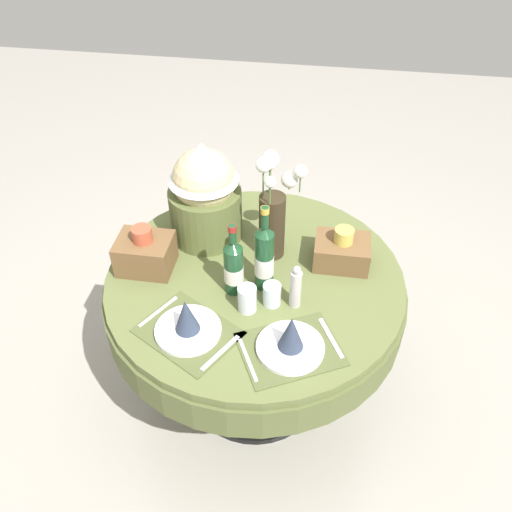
{
  "coord_description": "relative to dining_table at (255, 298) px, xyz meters",
  "views": [
    {
      "loc": [
        0.25,
        -1.58,
        2.24
      ],
      "look_at": [
        0.0,
        0.03,
        0.82
      ],
      "focal_mm": 38.54,
      "sensor_mm": 36.0,
      "label": 1
    }
  ],
  "objects": [
    {
      "name": "dining_table",
      "position": [
        0.0,
        0.0,
        0.0
      ],
      "size": [
        1.22,
        1.22,
        0.74
      ],
      "color": "#5B6638",
      "rests_on": "ground"
    },
    {
      "name": "pepper_mill",
      "position": [
        0.17,
        -0.13,
        0.22
      ],
      "size": [
        0.04,
        0.04,
        0.19
      ],
      "color": "#B7B2AD",
      "rests_on": "dining_table"
    },
    {
      "name": "wine_bottle_left",
      "position": [
        -0.07,
        -0.09,
        0.25
      ],
      "size": [
        0.07,
        0.07,
        0.32
      ],
      "color": "#194223",
      "rests_on": "dining_table"
    },
    {
      "name": "woven_basket_side_left",
      "position": [
        -0.44,
        -0.01,
        0.2
      ],
      "size": [
        0.22,
        0.18,
        0.2
      ],
      "color": "brown",
      "rests_on": "dining_table"
    },
    {
      "name": "flower_vase",
      "position": [
        0.05,
        0.16,
        0.34
      ],
      "size": [
        0.19,
        0.17,
        0.46
      ],
      "color": "#332819",
      "rests_on": "dining_table"
    },
    {
      "name": "tumbler_mid",
      "position": [
        0.0,
        -0.18,
        0.18
      ],
      "size": [
        0.07,
        0.07,
        0.11
      ],
      "primitive_type": "cylinder",
      "color": "silver",
      "rests_on": "dining_table"
    },
    {
      "name": "wine_bottle_centre",
      "position": [
        0.04,
        -0.05,
        0.27
      ],
      "size": [
        0.07,
        0.07,
        0.38
      ],
      "color": "#194223",
      "rests_on": "dining_table"
    },
    {
      "name": "tumbler_near_right",
      "position": [
        0.09,
        -0.14,
        0.17
      ],
      "size": [
        0.07,
        0.07,
        0.09
      ],
      "primitive_type": "cylinder",
      "color": "silver",
      "rests_on": "dining_table"
    },
    {
      "name": "woven_basket_side_right",
      "position": [
        0.34,
        0.14,
        0.19
      ],
      "size": [
        0.22,
        0.17,
        0.17
      ],
      "color": "brown",
      "rests_on": "dining_table"
    },
    {
      "name": "place_setting_right",
      "position": [
        0.18,
        -0.35,
        0.18
      ],
      "size": [
        0.42,
        0.39,
        0.16
      ],
      "color": "#4E562F",
      "rests_on": "dining_table"
    },
    {
      "name": "place_setting_left",
      "position": [
        -0.19,
        -0.33,
        0.18
      ],
      "size": [
        0.42,
        0.4,
        0.16
      ],
      "color": "#4E562F",
      "rests_on": "dining_table"
    },
    {
      "name": "ground",
      "position": [
        0.0,
        0.0,
        -0.61
      ],
      "size": [
        8.0,
        8.0,
        0.0
      ],
      "primitive_type": "plane",
      "color": "#9E998E"
    },
    {
      "name": "gift_tub_back_left",
      "position": [
        -0.25,
        0.23,
        0.37
      ],
      "size": [
        0.3,
        0.3,
        0.45
      ],
      "color": "#566033",
      "rests_on": "dining_table"
    }
  ]
}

